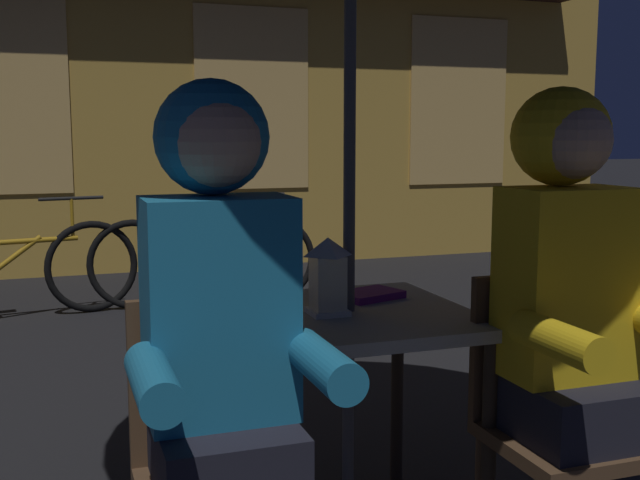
# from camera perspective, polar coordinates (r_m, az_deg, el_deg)

# --- Properties ---
(cafe_table) EXTENTS (0.72, 0.72, 0.74)m
(cafe_table) POSITION_cam_1_polar(r_m,az_deg,el_deg) (2.39, 2.11, -7.59)
(cafe_table) COLOR #B2AD9E
(cafe_table) RESTS_ON ground_plane
(lantern) EXTENTS (0.11, 0.11, 0.23)m
(lantern) POSITION_cam_1_polar(r_m,az_deg,el_deg) (2.29, 0.58, -2.53)
(lantern) COLOR white
(lantern) RESTS_ON cafe_table
(chair_left) EXTENTS (0.40, 0.40, 0.87)m
(chair_left) POSITION_cam_1_polar(r_m,az_deg,el_deg) (1.97, -7.43, -15.64)
(chair_left) COLOR #513823
(chair_left) RESTS_ON ground_plane
(chair_right) EXTENTS (0.40, 0.40, 0.87)m
(chair_right) POSITION_cam_1_polar(r_m,az_deg,el_deg) (2.34, 16.77, -12.04)
(chair_right) COLOR #513823
(chair_right) RESTS_ON ground_plane
(person_left_hooded) EXTENTS (0.45, 0.56, 1.40)m
(person_left_hooded) POSITION_cam_1_polar(r_m,az_deg,el_deg) (1.81, -7.26, -5.89)
(person_left_hooded) COLOR black
(person_left_hooded) RESTS_ON ground_plane
(person_right_hooded) EXTENTS (0.45, 0.56, 1.40)m
(person_right_hooded) POSITION_cam_1_polar(r_m,az_deg,el_deg) (2.21, 18.00, -3.70)
(person_right_hooded) COLOR black
(person_right_hooded) RESTS_ON ground_plane
(bicycle_second) EXTENTS (1.66, 0.34, 0.84)m
(bicycle_second) POSITION_cam_1_polar(r_m,az_deg,el_deg) (5.68, -21.48, -2.10)
(bicycle_second) COLOR black
(bicycle_second) RESTS_ON ground_plane
(bicycle_third) EXTENTS (1.67, 0.24, 0.84)m
(bicycle_third) POSITION_cam_1_polar(r_m,az_deg,el_deg) (5.80, -8.56, -1.44)
(bicycle_third) COLOR black
(bicycle_third) RESTS_ON ground_plane
(book) EXTENTS (0.23, 0.20, 0.02)m
(book) POSITION_cam_1_polar(r_m,az_deg,el_deg) (2.54, 3.65, -4.03)
(book) COLOR #661E7A
(book) RESTS_ON cafe_table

